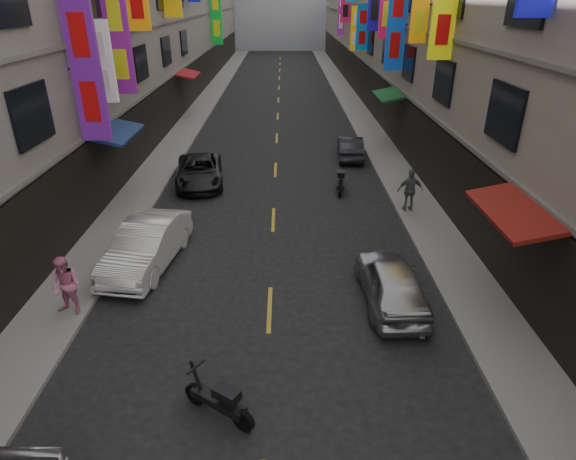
{
  "coord_description": "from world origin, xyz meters",
  "views": [
    {
      "loc": [
        0.41,
        6.81,
        7.94
      ],
      "look_at": [
        0.49,
        14.46,
        4.2
      ],
      "focal_mm": 30.0,
      "sensor_mm": 36.0,
      "label": 1
    }
  ],
  "objects_px": {
    "car_left_mid": "(146,245)",
    "car_right_far": "(350,147)",
    "car_right_mid": "(391,282)",
    "scooter_crossing": "(219,401)",
    "pedestrian_lfar": "(66,286)",
    "pedestrian_rfar": "(410,190)",
    "car_left_far": "(200,171)",
    "scooter_far_right": "(341,182)"
  },
  "relations": [
    {
      "from": "scooter_crossing",
      "to": "pedestrian_lfar",
      "type": "relative_size",
      "value": 0.92
    },
    {
      "from": "car_right_mid",
      "to": "scooter_crossing",
      "type": "bearing_deg",
      "value": 42.19
    },
    {
      "from": "car_left_mid",
      "to": "car_right_far",
      "type": "height_order",
      "value": "car_left_mid"
    },
    {
      "from": "car_right_far",
      "to": "car_left_far",
      "type": "bearing_deg",
      "value": 31.3
    },
    {
      "from": "car_right_far",
      "to": "pedestrian_rfar",
      "type": "relative_size",
      "value": 2.08
    },
    {
      "from": "scooter_crossing",
      "to": "car_left_mid",
      "type": "xyz_separation_m",
      "value": [
        -3.07,
        6.31,
        0.29
      ]
    },
    {
      "from": "scooter_far_right",
      "to": "pedestrian_rfar",
      "type": "xyz_separation_m",
      "value": [
        2.48,
        -2.4,
        0.54
      ]
    },
    {
      "from": "car_left_far",
      "to": "car_right_far",
      "type": "bearing_deg",
      "value": 19.5
    },
    {
      "from": "scooter_crossing",
      "to": "pedestrian_rfar",
      "type": "bearing_deg",
      "value": 2.49
    },
    {
      "from": "scooter_far_right",
      "to": "car_left_far",
      "type": "relative_size",
      "value": 0.4
    },
    {
      "from": "scooter_far_right",
      "to": "pedestrian_rfar",
      "type": "relative_size",
      "value": 1.05
    },
    {
      "from": "scooter_crossing",
      "to": "pedestrian_lfar",
      "type": "height_order",
      "value": "pedestrian_lfar"
    },
    {
      "from": "scooter_far_right",
      "to": "pedestrian_rfar",
      "type": "distance_m",
      "value": 3.5
    },
    {
      "from": "car_left_mid",
      "to": "car_right_far",
      "type": "relative_size",
      "value": 1.25
    },
    {
      "from": "pedestrian_lfar",
      "to": "pedestrian_rfar",
      "type": "relative_size",
      "value": 0.99
    },
    {
      "from": "car_left_mid",
      "to": "car_right_far",
      "type": "xyz_separation_m",
      "value": [
        8.0,
        11.48,
        -0.15
      ]
    },
    {
      "from": "scooter_far_right",
      "to": "car_right_far",
      "type": "relative_size",
      "value": 0.5
    },
    {
      "from": "scooter_crossing",
      "to": "pedestrian_lfar",
      "type": "xyz_separation_m",
      "value": [
        -4.47,
        3.54,
        0.53
      ]
    },
    {
      "from": "scooter_far_right",
      "to": "pedestrian_lfar",
      "type": "xyz_separation_m",
      "value": [
        -8.36,
        -9.31,
        0.53
      ]
    },
    {
      "from": "scooter_far_right",
      "to": "pedestrian_lfar",
      "type": "bearing_deg",
      "value": 55.86
    },
    {
      "from": "car_left_mid",
      "to": "car_left_far",
      "type": "height_order",
      "value": "car_left_mid"
    },
    {
      "from": "car_right_mid",
      "to": "pedestrian_rfar",
      "type": "height_order",
      "value": "pedestrian_rfar"
    },
    {
      "from": "scooter_crossing",
      "to": "car_right_mid",
      "type": "xyz_separation_m",
      "value": [
        4.37,
        4.14,
        0.23
      ]
    },
    {
      "from": "car_right_far",
      "to": "pedestrian_lfar",
      "type": "relative_size",
      "value": 2.11
    },
    {
      "from": "car_right_mid",
      "to": "pedestrian_rfar",
      "type": "relative_size",
      "value": 2.28
    },
    {
      "from": "car_left_far",
      "to": "pedestrian_rfar",
      "type": "distance_m",
      "value": 9.58
    },
    {
      "from": "car_right_far",
      "to": "pedestrian_rfar",
      "type": "bearing_deg",
      "value": 104.98
    },
    {
      "from": "scooter_far_right",
      "to": "car_right_mid",
      "type": "relative_size",
      "value": 0.46
    },
    {
      "from": "scooter_crossing",
      "to": "car_right_far",
      "type": "height_order",
      "value": "car_right_far"
    },
    {
      "from": "scooter_crossing",
      "to": "car_right_far",
      "type": "relative_size",
      "value": 0.44
    },
    {
      "from": "car_right_far",
      "to": "scooter_crossing",
      "type": "bearing_deg",
      "value": 78.34
    },
    {
      "from": "scooter_far_right",
      "to": "car_right_far",
      "type": "bearing_deg",
      "value": -94.09
    },
    {
      "from": "scooter_crossing",
      "to": "pedestrian_rfar",
      "type": "xyz_separation_m",
      "value": [
        6.38,
        10.45,
        0.54
      ]
    },
    {
      "from": "car_left_far",
      "to": "car_right_far",
      "type": "xyz_separation_m",
      "value": [
        7.49,
        3.89,
        -0.03
      ]
    },
    {
      "from": "scooter_crossing",
      "to": "scooter_far_right",
      "type": "xyz_separation_m",
      "value": [
        3.9,
        12.85,
        0.0
      ]
    },
    {
      "from": "car_left_mid",
      "to": "pedestrian_lfar",
      "type": "relative_size",
      "value": 2.63
    },
    {
      "from": "pedestrian_rfar",
      "to": "car_left_far",
      "type": "bearing_deg",
      "value": -24.07
    },
    {
      "from": "scooter_crossing",
      "to": "scooter_far_right",
      "type": "bearing_deg",
      "value": 17.02
    },
    {
      "from": "car_left_mid",
      "to": "pedestrian_rfar",
      "type": "xyz_separation_m",
      "value": [
        9.44,
        4.14,
        0.24
      ]
    },
    {
      "from": "car_right_far",
      "to": "pedestrian_rfar",
      "type": "xyz_separation_m",
      "value": [
        1.44,
        -7.33,
        0.39
      ]
    },
    {
      "from": "car_right_mid",
      "to": "car_right_far",
      "type": "xyz_separation_m",
      "value": [
        0.56,
        13.64,
        -0.08
      ]
    },
    {
      "from": "car_left_far",
      "to": "car_right_mid",
      "type": "xyz_separation_m",
      "value": [
        6.93,
        -9.75,
        0.05
      ]
    }
  ]
}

